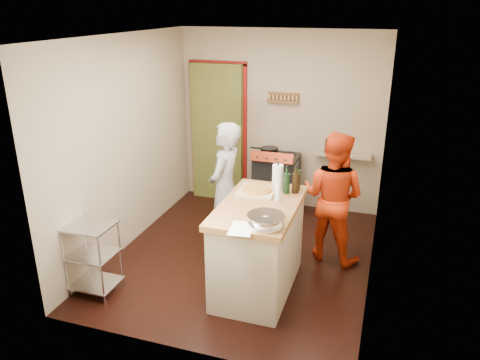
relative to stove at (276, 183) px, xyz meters
name	(u,v)px	position (x,y,z in m)	size (l,w,h in m)	color
floor	(243,256)	(-0.05, -1.42, -0.45)	(3.50, 3.50, 0.00)	black
back_wall	(239,128)	(-0.69, 0.36, 0.68)	(3.00, 0.44, 2.60)	gray
left_wall	(127,144)	(-1.55, -1.42, 0.85)	(0.04, 3.50, 2.60)	gray
right_wall	(381,169)	(1.45, -1.42, 0.85)	(0.04, 3.50, 2.60)	gray
ceiling	(244,35)	(-0.05, -1.42, 2.16)	(3.00, 3.50, 0.02)	white
stove	(276,183)	(0.00, 0.00, 0.00)	(0.60, 0.63, 1.00)	black
wire_shelving	(93,255)	(-1.33, -2.62, -0.01)	(0.48, 0.40, 0.80)	silver
island	(259,245)	(0.31, -2.01, 0.07)	(0.78, 1.41, 1.30)	#BCB3A0
person_stripe	(225,189)	(-0.32, -1.31, 0.37)	(0.60, 0.39, 1.63)	#AFAFB4
person_red	(333,197)	(0.95, -1.10, 0.34)	(0.77, 0.60, 1.57)	red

